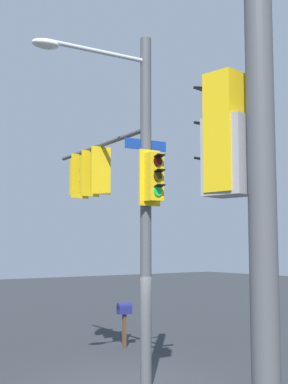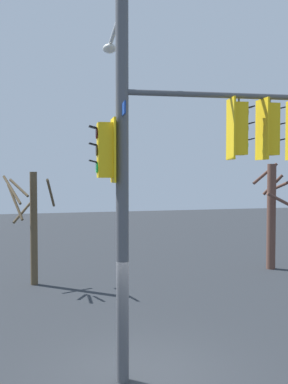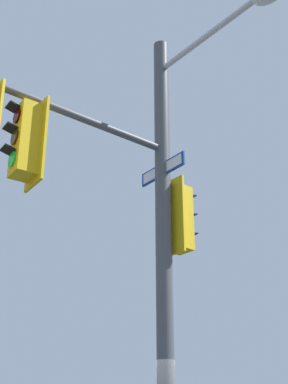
# 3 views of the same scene
# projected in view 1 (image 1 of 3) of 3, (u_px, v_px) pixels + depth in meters

# --- Properties ---
(main_signal_pole_assembly) EXTENTS (3.46, 5.64, 8.15)m
(main_signal_pole_assembly) POSITION_uv_depth(u_px,v_px,m) (117.00, 180.00, 13.41)
(main_signal_pole_assembly) COLOR #4C4F54
(main_signal_pole_assembly) RESTS_ON ground
(secondary_pole_assembly) EXTENTS (0.40, 0.79, 7.38)m
(secondary_pole_assembly) POSITION_uv_depth(u_px,v_px,m) (250.00, 172.00, 4.69)
(secondary_pole_assembly) COLOR #4C4F54
(secondary_pole_assembly) RESTS_ON ground
(mailbox) EXTENTS (0.47, 0.31, 1.41)m
(mailbox) POSITION_uv_depth(u_px,v_px,m) (124.00, 312.00, 16.92)
(mailbox) COLOR #4C3823
(mailbox) RESTS_ON ground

